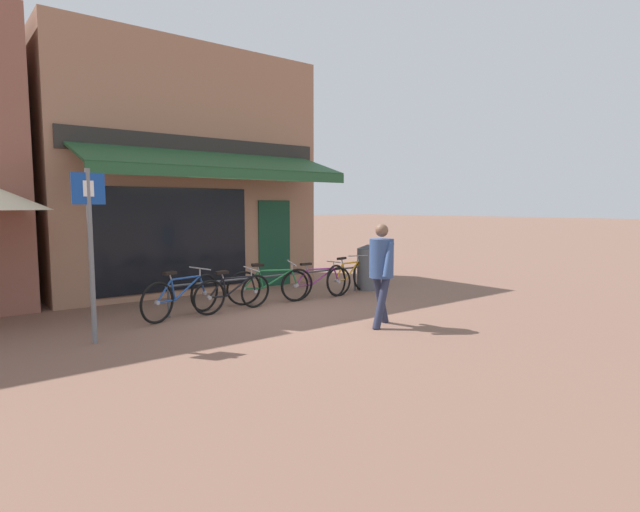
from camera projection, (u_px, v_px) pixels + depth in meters
name	position (u px, v px, depth m)	size (l,w,h in m)	color
ground_plane	(277.00, 311.00, 9.38)	(160.00, 160.00, 0.00)	brown
shop_front	(176.00, 173.00, 12.12)	(6.17, 4.54, 5.52)	#9E7056
bike_rack_rail	(274.00, 279.00, 10.16)	(4.54, 0.04, 0.57)	#47494F
bicycle_blue	(182.00, 296.00, 8.79)	(1.73, 0.75, 0.85)	black
bicycle_black	(233.00, 293.00, 9.28)	(1.66, 0.52, 0.81)	black
bicycle_green	(271.00, 285.00, 10.04)	(1.78, 0.72, 0.85)	black
bicycle_purple	(317.00, 282.00, 10.58)	(1.75, 0.52, 0.78)	black
bicycle_orange	(349.00, 277.00, 11.27)	(1.69, 0.66, 0.85)	black
pedestrian_adult	(381.00, 265.00, 8.11)	(0.58, 0.66, 1.69)	#282D47
litter_bin	(368.00, 267.00, 11.72)	(0.51, 0.51, 1.07)	#515459
parking_sign	(90.00, 238.00, 7.00)	(0.44, 0.07, 2.49)	slate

